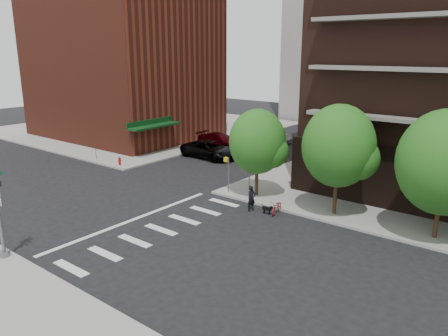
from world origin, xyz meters
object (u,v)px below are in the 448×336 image
Objects in this scene: parked_car_silver at (271,135)px; dog_walker at (251,198)px; scooter at (277,207)px; parked_car_black at (209,149)px; fire_hydrant at (120,161)px; parked_car_maroon at (221,141)px.

dog_walker reaches higher than parked_car_silver.
dog_walker reaches higher than scooter.
parked_car_black reaches higher than parked_car_silver.
fire_hydrant is 0.13× the size of parked_car_maroon.
parked_car_black is at bearing 176.43° from parked_car_silver.
dog_walker is (13.53, -13.68, 0.05)m from parked_car_maroon.
parked_car_maroon is at bearing 126.62° from scooter.
parked_car_maroon is 3.27× the size of scooter.
parked_car_maroon is 1.12× the size of parked_car_silver.
parked_car_black is at bearing 133.54° from scooter.
scooter is (12.54, -19.10, -0.37)m from parked_car_silver.
parked_car_silver is at bearing -24.70° from parked_car_maroon.
parked_car_maroon reaches higher than scooter.
parked_car_black reaches higher than fire_hydrant.
scooter is at bearing -146.60° from parked_car_silver.
parked_car_black is 15.91m from scooter.
dog_walker is at bearing -150.82° from parked_car_silver.
parked_car_silver is at bearing -1.34° from parked_car_black.
fire_hydrant is at bearing 163.23° from scooter.
dog_walker reaches higher than parked_car_maroon.
dog_walker is at bearing -171.92° from scooter.
parked_car_silver is 22.54m from dog_walker.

